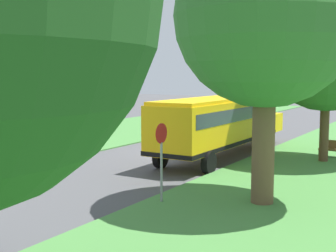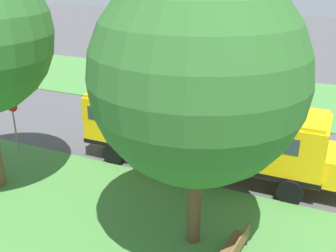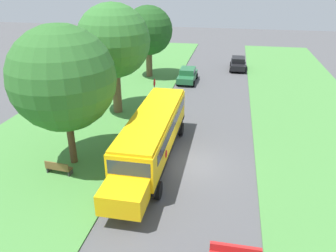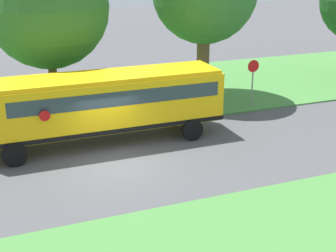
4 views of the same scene
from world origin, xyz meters
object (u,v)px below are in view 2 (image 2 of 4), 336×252
object	(u,v)px
oak_tree_beside_bus	(195,77)
stop_sign	(14,118)
park_bench	(235,247)
school_bus	(205,130)

from	to	relation	value
oak_tree_beside_bus	stop_sign	bearing A→B (deg)	74.05
park_bench	oak_tree_beside_bus	bearing A→B (deg)	80.14
school_bus	oak_tree_beside_bus	world-z (taller)	oak_tree_beside_bus
park_bench	stop_sign	bearing A→B (deg)	74.84
oak_tree_beside_bus	park_bench	xyz separation A→B (m)	(-0.27, -1.58, -5.17)
oak_tree_beside_bus	stop_sign	xyz separation A→B (m)	(2.94, 10.27, -3.91)
stop_sign	park_bench	xyz separation A→B (m)	(-3.21, -11.86, -1.26)
oak_tree_beside_bus	stop_sign	size ratio (longest dim) A/B	3.20
oak_tree_beside_bus	park_bench	distance (m)	5.41
stop_sign	oak_tree_beside_bus	bearing A→B (deg)	-105.95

